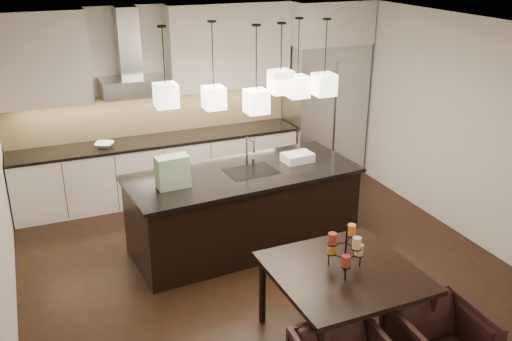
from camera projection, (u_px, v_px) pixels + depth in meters
name	position (u px, v px, depth m)	size (l,w,h in m)	color
floor	(262.00, 266.00, 6.85)	(5.50, 5.50, 0.02)	black
ceiling	(264.00, 26.00, 5.80)	(5.50, 5.50, 0.02)	white
wall_back	(192.00, 98.00, 8.69)	(5.50, 0.02, 2.80)	silver
wall_front	(419.00, 283.00, 3.96)	(5.50, 0.02, 2.80)	silver
wall_right	(460.00, 127.00, 7.31)	(0.02, 5.50, 2.80)	silver
refrigerator	(324.00, 110.00, 9.24)	(1.20, 0.72, 2.15)	#B7B7BA
fridge_panel	(328.00, 22.00, 8.72)	(1.26, 0.72, 0.65)	silver
lower_cabinets	(161.00, 169.00, 8.55)	(4.21, 0.62, 0.88)	silver
countertop	(159.00, 140.00, 8.37)	(4.21, 0.66, 0.04)	black
backsplash	(152.00, 113.00, 8.51)	(4.21, 0.02, 0.63)	tan
upper_cab_left	(39.00, 59.00, 7.49)	(1.25, 0.35, 1.25)	silver
upper_cab_right	(229.00, 46.00, 8.44)	(1.86, 0.35, 1.25)	silver
hood_canopy	(133.00, 87.00, 8.00)	(0.90, 0.52, 0.24)	#B7B7BA
hood_chimney	(128.00, 42.00, 7.88)	(0.30, 0.28, 0.96)	#B7B7BA
fruit_bowl	(104.00, 145.00, 8.03)	(0.26, 0.26, 0.06)	silver
island_body	(243.00, 211.00, 7.12)	(2.74, 1.09, 0.96)	black
island_top	(243.00, 174.00, 6.94)	(2.82, 1.18, 0.04)	black
faucet	(247.00, 152.00, 6.99)	(0.11, 0.26, 0.42)	silver
tote_bag	(173.00, 172.00, 6.44)	(0.37, 0.20, 0.37)	#226931
food_container	(298.00, 157.00, 7.25)	(0.37, 0.26, 0.11)	silver
dining_table	(342.00, 306.00, 5.42)	(1.30, 1.30, 0.78)	black
candelabra	(346.00, 249.00, 5.19)	(0.38, 0.38, 0.46)	black
candle_a	(359.00, 250.00, 5.26)	(0.08, 0.08, 0.10)	beige
candle_b	(331.00, 248.00, 5.28)	(0.08, 0.08, 0.10)	orange
candle_c	(346.00, 261.00, 5.07)	(0.08, 0.08, 0.10)	maroon
candle_d	(352.00, 230.00, 5.27)	(0.08, 0.08, 0.10)	orange
candle_e	(332.00, 239.00, 5.11)	(0.08, 0.08, 0.10)	maroon
candle_f	(357.00, 243.00, 5.03)	(0.08, 0.08, 0.10)	beige
pendant_a	(166.00, 95.00, 6.22)	(0.24, 0.24, 0.26)	beige
pendant_b	(214.00, 98.00, 6.64)	(0.24, 0.24, 0.26)	beige
pendant_c	(281.00, 82.00, 6.42)	(0.24, 0.24, 0.26)	beige
pendant_d	(297.00, 87.00, 6.88)	(0.24, 0.24, 0.26)	beige
pendant_e	(324.00, 84.00, 6.79)	(0.24, 0.24, 0.26)	beige
pendant_f	(256.00, 101.00, 6.34)	(0.24, 0.24, 0.26)	beige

